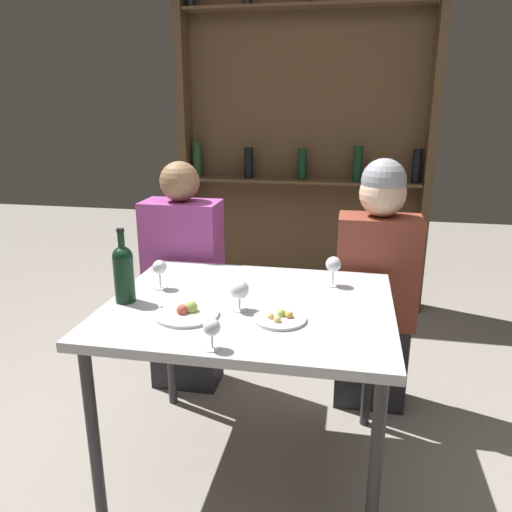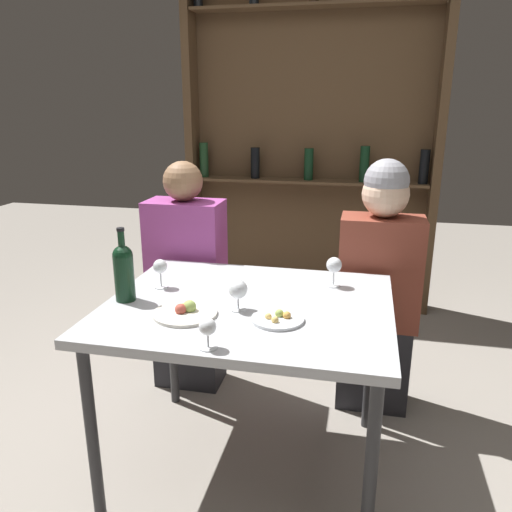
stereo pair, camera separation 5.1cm
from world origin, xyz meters
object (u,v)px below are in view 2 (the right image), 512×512
(wine_bottle, at_px, (124,270))
(seated_person_right, at_px, (378,290))
(wine_glass_1, at_px, (160,268))
(seated_person_left, at_px, (187,284))
(food_plate_0, at_px, (278,319))
(food_plate_1, at_px, (185,311))
(wine_glass_2, at_px, (208,328))
(wine_glass_3, at_px, (334,266))
(wine_glass_0, at_px, (238,290))

(wine_bottle, distance_m, seated_person_right, 1.23)
(wine_glass_1, relative_size, seated_person_left, 0.10)
(food_plate_0, distance_m, food_plate_1, 0.34)
(wine_glass_2, height_order, wine_glass_3, wine_glass_3)
(wine_bottle, bearing_deg, wine_glass_3, 23.01)
(wine_glass_1, distance_m, seated_person_right, 1.07)
(wine_glass_3, xyz_separation_m, seated_person_right, (0.20, 0.35, -0.22))
(food_plate_1, bearing_deg, wine_glass_2, -55.29)
(food_plate_0, bearing_deg, wine_bottle, 174.02)
(wine_bottle, distance_m, wine_glass_1, 0.19)
(wine_glass_1, xyz_separation_m, seated_person_right, (0.91, 0.52, -0.22))
(wine_glass_3, bearing_deg, wine_glass_0, -134.65)
(food_plate_1, bearing_deg, wine_glass_3, 39.40)
(wine_glass_1, relative_size, food_plate_1, 0.52)
(wine_bottle, bearing_deg, food_plate_0, -5.98)
(seated_person_left, xyz_separation_m, seated_person_right, (0.99, 0.00, 0.05))
(wine_bottle, distance_m, food_plate_0, 0.64)
(wine_glass_0, xyz_separation_m, food_plate_0, (0.16, -0.06, -0.07))
(wine_glass_3, bearing_deg, food_plate_0, -112.81)
(wine_glass_2, relative_size, wine_glass_3, 0.81)
(wine_glass_0, xyz_separation_m, wine_glass_1, (-0.38, 0.16, 0.01))
(wine_glass_0, bearing_deg, seated_person_right, 51.94)
(wine_glass_1, relative_size, seated_person_right, 0.10)
(food_plate_1, relative_size, seated_person_left, 0.19)
(seated_person_left, bearing_deg, wine_bottle, -90.11)
(wine_glass_0, bearing_deg, wine_glass_1, 156.55)
(wine_glass_0, distance_m, food_plate_0, 0.19)
(seated_person_right, bearing_deg, wine_glass_0, -128.06)
(wine_bottle, height_order, wine_glass_2, wine_bottle)
(wine_glass_0, distance_m, wine_glass_1, 0.41)
(seated_person_right, bearing_deg, food_plate_1, -132.96)
(food_plate_0, bearing_deg, wine_glass_1, 157.08)
(wine_glass_0, distance_m, seated_person_left, 0.86)
(food_plate_0, bearing_deg, food_plate_1, -176.83)
(wine_glass_2, xyz_separation_m, food_plate_1, (-0.16, 0.23, -0.06))
(wine_glass_3, bearing_deg, wine_glass_1, -166.39)
(wine_bottle, distance_m, food_plate_1, 0.31)
(wine_bottle, relative_size, wine_glass_2, 2.86)
(wine_bottle, distance_m, wine_glass_0, 0.46)
(food_plate_1, bearing_deg, seated_person_left, 109.98)
(wine_glass_2, relative_size, seated_person_left, 0.08)
(food_plate_0, bearing_deg, wine_glass_3, 67.19)
(wine_glass_3, xyz_separation_m, food_plate_0, (-0.17, -0.40, -0.08))
(wine_glass_2, bearing_deg, seated_person_left, 113.78)
(wine_bottle, height_order, food_plate_0, wine_bottle)
(food_plate_1, xyz_separation_m, seated_person_left, (-0.28, 0.77, -0.19))
(food_plate_0, bearing_deg, seated_person_left, 129.75)
(seated_person_left, bearing_deg, wine_glass_1, -81.30)
(wine_glass_1, distance_m, food_plate_1, 0.33)
(wine_glass_1, bearing_deg, food_plate_1, -51.24)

